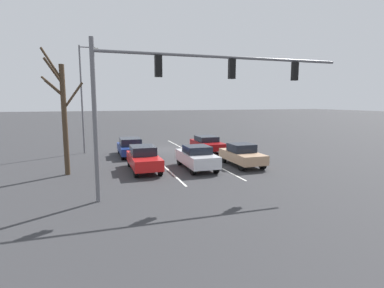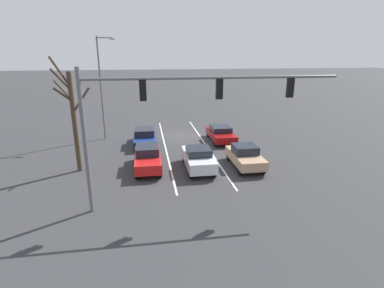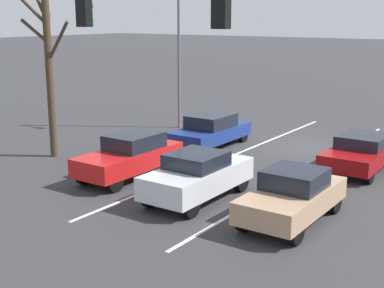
% 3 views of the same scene
% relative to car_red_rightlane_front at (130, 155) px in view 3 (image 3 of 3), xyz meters
% --- Properties ---
extents(ground_plane, '(240.00, 240.00, 0.00)m').
position_rel_car_red_rightlane_front_xyz_m(ground_plane, '(-3.29, -7.93, -0.81)').
color(ground_plane, '#333335').
extents(lane_stripe_left_divider, '(0.12, 18.36, 0.01)m').
position_rel_car_red_rightlane_front_xyz_m(lane_stripe_left_divider, '(-5.06, -4.75, -0.81)').
color(lane_stripe_left_divider, silver).
rests_on(lane_stripe_left_divider, ground_plane).
extents(lane_stripe_center_divider, '(0.12, 18.36, 0.01)m').
position_rel_car_red_rightlane_front_xyz_m(lane_stripe_center_divider, '(-1.53, -4.75, -0.81)').
color(lane_stripe_center_divider, silver).
rests_on(lane_stripe_center_divider, ground_plane).
extents(car_red_rightlane_front, '(1.72, 4.35, 1.58)m').
position_rel_car_red_rightlane_front_xyz_m(car_red_rightlane_front, '(0.00, 0.00, 0.00)').
color(car_red_rightlane_front, red).
rests_on(car_red_rightlane_front, ground_plane).
extents(car_silver_midlane_front, '(1.79, 4.17, 1.56)m').
position_rel_car_red_rightlane_front_xyz_m(car_silver_midlane_front, '(-3.42, 0.64, -0.01)').
color(car_silver_midlane_front, silver).
rests_on(car_silver_midlane_front, ground_plane).
extents(car_tan_leftlane_front, '(1.79, 4.02, 1.53)m').
position_rel_car_red_rightlane_front_xyz_m(car_tan_leftlane_front, '(-6.74, 0.68, -0.04)').
color(car_tan_leftlane_front, tan).
rests_on(car_tan_leftlane_front, ground_plane).
extents(car_maroon_leftlane_second, '(1.91, 4.33, 1.35)m').
position_rel_car_red_rightlane_front_xyz_m(car_maroon_leftlane_second, '(-6.65, -5.82, -0.11)').
color(car_maroon_leftlane_second, maroon).
rests_on(car_maroon_leftlane_second, ground_plane).
extents(car_navy_rightlane_second, '(1.84, 4.31, 1.46)m').
position_rel_car_red_rightlane_front_xyz_m(car_navy_rightlane_second, '(0.17, -5.68, -0.07)').
color(car_navy_rightlane_second, navy).
rests_on(car_navy_rightlane_second, ground_plane).
extents(traffic_signal_gantry, '(12.63, 0.37, 7.12)m').
position_rel_car_red_rightlane_front_xyz_m(traffic_signal_gantry, '(-1.20, 5.41, 4.49)').
color(traffic_signal_gantry, slate).
rests_on(traffic_signal_gantry, ground_plane).
extents(street_lamp_right_shoulder, '(1.58, 0.24, 9.07)m').
position_rel_car_red_rightlane_front_xyz_m(street_lamp_right_shoulder, '(3.68, -8.25, 4.30)').
color(street_lamp_right_shoulder, slate).
rests_on(street_lamp_right_shoulder, ground_plane).
extents(bare_tree_near, '(2.49, 2.33, 7.52)m').
position_rel_car_red_rightlane_front_xyz_m(bare_tree_near, '(4.67, -0.38, 3.00)').
color(bare_tree_near, '#423323').
rests_on(bare_tree_near, ground_plane).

